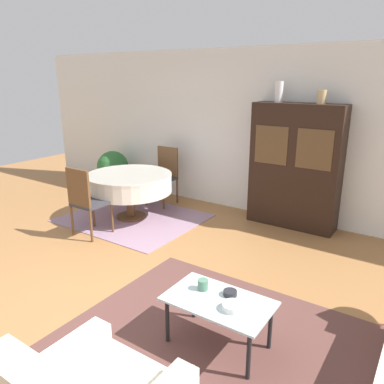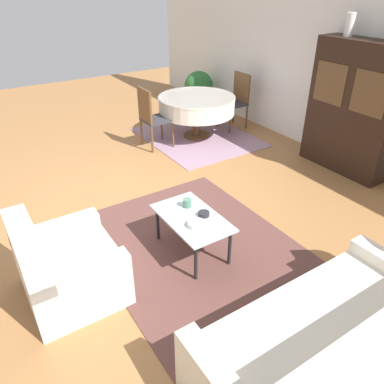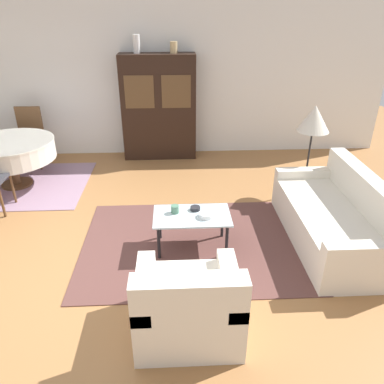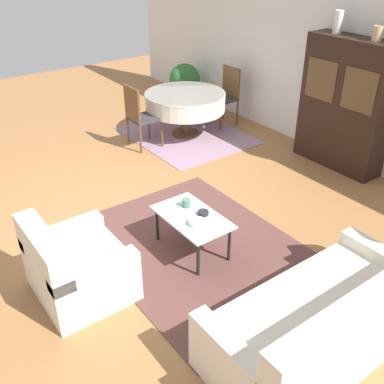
{
  "view_description": "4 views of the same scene",
  "coord_description": "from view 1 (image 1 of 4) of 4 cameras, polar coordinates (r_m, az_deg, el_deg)",
  "views": [
    {
      "loc": [
        2.54,
        -2.06,
        2.24
      ],
      "look_at": [
        0.2,
        1.4,
        0.95
      ],
      "focal_mm": 35.0,
      "sensor_mm": 36.0,
      "label": 1
    },
    {
      "loc": [
        3.89,
        -1.41,
        2.64
      ],
      "look_at": [
        1.2,
        0.32,
        0.75
      ],
      "focal_mm": 35.0,
      "sensor_mm": 36.0,
      "label": 2
    },
    {
      "loc": [
        1.01,
        -3.42,
        2.65
      ],
      "look_at": [
        1.2,
        0.32,
        0.75
      ],
      "focal_mm": 35.0,
      "sensor_mm": 36.0,
      "label": 3
    },
    {
      "loc": [
        4.45,
        -2.06,
        3.09
      ],
      "look_at": [
        1.2,
        0.32,
        0.75
      ],
      "focal_mm": 42.0,
      "sensor_mm": 36.0,
      "label": 4
    }
  ],
  "objects": [
    {
      "name": "ground_plane",
      "position": [
        3.96,
        -14.59,
        -17.89
      ],
      "size": [
        14.0,
        14.0,
        0.0
      ],
      "primitive_type": "plane",
      "color": "#9E6B3D"
    },
    {
      "name": "wall_back",
      "position": [
        6.29,
        10.02,
        8.77
      ],
      "size": [
        10.0,
        0.06,
        2.7
      ],
      "color": "white",
      "rests_on": "ground_plane"
    },
    {
      "name": "area_rug",
      "position": [
        3.56,
        4.87,
        -21.7
      ],
      "size": [
        2.71,
        2.02,
        0.01
      ],
      "color": "brown",
      "rests_on": "ground_plane"
    },
    {
      "name": "dining_rug",
      "position": [
        6.27,
        -8.91,
        -3.93
      ],
      "size": [
        2.12,
        1.76,
        0.01
      ],
      "color": "gray",
      "rests_on": "ground_plane"
    },
    {
      "name": "coffee_table",
      "position": [
        3.29,
        4.05,
        -16.82
      ],
      "size": [
        0.9,
        0.53,
        0.44
      ],
      "color": "black",
      "rests_on": "area_rug"
    },
    {
      "name": "display_cabinet",
      "position": [
        5.87,
        15.43,
        3.74
      ],
      "size": [
        1.33,
        0.41,
        1.88
      ],
      "color": "black",
      "rests_on": "ground_plane"
    },
    {
      "name": "dining_table",
      "position": [
        6.13,
        -9.49,
        1.39
      ],
      "size": [
        1.37,
        1.37,
        0.74
      ],
      "color": "brown",
      "rests_on": "dining_rug"
    },
    {
      "name": "dining_chair_near",
      "position": [
        5.54,
        -15.92,
        -0.95
      ],
      "size": [
        0.44,
        0.44,
        1.02
      ],
      "color": "brown",
      "rests_on": "dining_rug"
    },
    {
      "name": "dining_chair_far",
      "position": [
        6.79,
        -4.24,
        2.97
      ],
      "size": [
        0.44,
        0.44,
        1.02
      ],
      "rotation": [
        0.0,
        0.0,
        3.14
      ],
      "color": "brown",
      "rests_on": "dining_rug"
    },
    {
      "name": "cup",
      "position": [
        3.37,
        1.66,
        -13.93
      ],
      "size": [
        0.09,
        0.09,
        0.09
      ],
      "color": "#4C7A60",
      "rests_on": "coffee_table"
    },
    {
      "name": "bowl",
      "position": [
        3.15,
        6.23,
        -16.97
      ],
      "size": [
        0.17,
        0.17,
        0.05
      ],
      "color": "white",
      "rests_on": "coffee_table"
    },
    {
      "name": "bowl_small",
      "position": [
        3.32,
        5.82,
        -15.06
      ],
      "size": [
        0.12,
        0.12,
        0.04
      ],
      "color": "#232328",
      "rests_on": "coffee_table"
    },
    {
      "name": "vase_tall",
      "position": [
        5.84,
        13.11,
        14.66
      ],
      "size": [
        0.12,
        0.12,
        0.3
      ],
      "color": "white",
      "rests_on": "display_cabinet"
    },
    {
      "name": "vase_short",
      "position": [
        5.65,
        19.16,
        13.53
      ],
      "size": [
        0.13,
        0.13,
        0.19
      ],
      "color": "tan",
      "rests_on": "display_cabinet"
    },
    {
      "name": "potted_plant",
      "position": [
        7.73,
        -11.96,
        3.64
      ],
      "size": [
        0.63,
        0.63,
        0.82
      ],
      "color": "beige",
      "rests_on": "ground_plane"
    }
  ]
}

